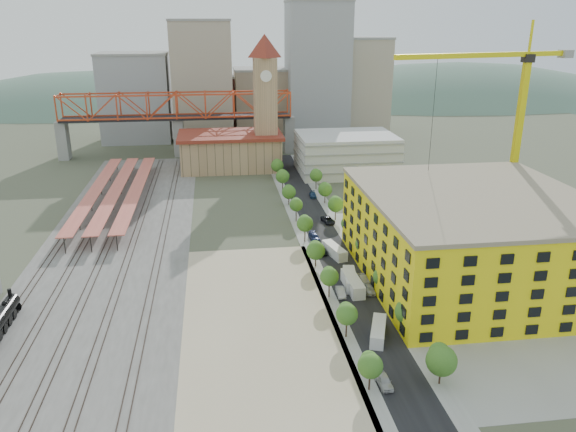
{
  "coord_description": "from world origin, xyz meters",
  "views": [
    {
      "loc": [
        -10.91,
        -123.53,
        52.41
      ],
      "look_at": [
        5.14,
        -3.36,
        10.0
      ],
      "focal_mm": 35.0,
      "sensor_mm": 36.0,
      "label": 1
    }
  ],
  "objects": [
    {
      "name": "ground",
      "position": [
        0.0,
        0.0,
        0.0
      ],
      "size": [
        400.0,
        400.0,
        0.0
      ],
      "primitive_type": "plane",
      "color": "#474C38",
      "rests_on": "ground"
    },
    {
      "name": "clock_tower",
      "position": [
        8.0,
        79.99,
        28.7
      ],
      "size": [
        12.0,
        12.0,
        52.0
      ],
      "color": "tan",
      "rests_on": "ground"
    },
    {
      "name": "car_0",
      "position": [
        13.0,
        -54.28,
        0.8
      ],
      "size": [
        2.11,
        4.8,
        1.61
      ],
      "primitive_type": "imported",
      "rotation": [
        0.0,
        0.0,
        0.04
      ],
      "color": "#BABABA",
      "rests_on": "ground"
    },
    {
      "name": "car_5",
      "position": [
        19.0,
        -19.08,
        0.72
      ],
      "size": [
        2.06,
        4.54,
        1.44
      ],
      "primitive_type": "imported",
      "rotation": [
        0.0,
        0.0,
        0.12
      ],
      "color": "gray",
      "rests_on": "ground"
    },
    {
      "name": "site_trailer_a",
      "position": [
        16.0,
        -40.84,
        1.2
      ],
      "size": [
        5.16,
        9.05,
        2.4
      ],
      "primitive_type": "cube",
      "rotation": [
        0.0,
        0.0,
        -0.35
      ],
      "color": "silver",
      "rests_on": "ground"
    },
    {
      "name": "site_trailer_b",
      "position": [
        16.0,
        -22.38,
        1.36
      ],
      "size": [
        2.91,
        10.0,
        2.72
      ],
      "primitive_type": "cube",
      "rotation": [
        0.0,
        0.0,
        0.03
      ],
      "color": "silver",
      "rests_on": "ground"
    },
    {
      "name": "parking_garage",
      "position": [
        36.0,
        70.0,
        7.0
      ],
      "size": [
        34.0,
        26.0,
        14.0
      ],
      "primitive_type": "cube",
      "color": "silver",
      "rests_on": "ground"
    },
    {
      "name": "site_trailer_c",
      "position": [
        16.0,
        -20.11,
        1.26
      ],
      "size": [
        3.73,
        9.45,
        2.52
      ],
      "primitive_type": "cube",
      "rotation": [
        0.0,
        0.0,
        -0.15
      ],
      "color": "silver",
      "rests_on": "ground"
    },
    {
      "name": "distant_hills",
      "position": [
        45.28,
        260.0,
        -79.54
      ],
      "size": [
        647.0,
        264.0,
        227.0
      ],
      "color": "#4C6B59",
      "rests_on": "ground"
    },
    {
      "name": "car_7",
      "position": [
        19.0,
        41.68,
        0.73
      ],
      "size": [
        2.45,
        5.17,
        1.46
      ],
      "primitive_type": "imported",
      "rotation": [
        0.0,
        0.0,
        -0.08
      ],
      "color": "navy",
      "rests_on": "ground"
    },
    {
      "name": "car_2",
      "position": [
        13.0,
        -2.6,
        0.81
      ],
      "size": [
        2.79,
        5.85,
        1.61
      ],
      "primitive_type": "imported",
      "rotation": [
        0.0,
        0.0,
        -0.02
      ],
      "color": "black",
      "rests_on": "ground"
    },
    {
      "name": "truss_bridge",
      "position": [
        -25.0,
        105.0,
        18.86
      ],
      "size": [
        94.0,
        9.6,
        25.6
      ],
      "color": "gray",
      "rests_on": "ground"
    },
    {
      "name": "site_trailer_d",
      "position": [
        16.0,
        -4.52,
        1.24
      ],
      "size": [
        4.51,
        9.37,
        2.48
      ],
      "primitive_type": "cube",
      "rotation": [
        0.0,
        0.0,
        0.25
      ],
      "color": "silver",
      "rests_on": "ground"
    },
    {
      "name": "platform_canopies",
      "position": [
        -41.0,
        45.0,
        3.99
      ],
      "size": [
        16.0,
        80.0,
        4.12
      ],
      "color": "#D86953",
      "rests_on": "ground"
    },
    {
      "name": "tower_crane",
      "position": [
        60.36,
        4.4,
        32.4
      ],
      "size": [
        48.25,
        13.08,
        52.51
      ],
      "color": "yellow",
      "rests_on": "ground"
    },
    {
      "name": "street_trees",
      "position": [
        16.0,
        5.0,
        0.0
      ],
      "size": [
        15.4,
        124.4,
        8.0
      ],
      "color": "#2D5E1C",
      "rests_on": "ground"
    },
    {
      "name": "dirt_lot",
      "position": [
        -4.0,
        -31.5,
        0.03
      ],
      "size": [
        28.0,
        67.0,
        0.06
      ],
      "primitive_type": "cube",
      "color": "tan",
      "rests_on": "ground"
    },
    {
      "name": "sidewalk_east",
      "position": [
        21.5,
        15.0,
        0.02
      ],
      "size": [
        3.0,
        170.0,
        0.04
      ],
      "primitive_type": "cube",
      "color": "gray",
      "rests_on": "ground"
    },
    {
      "name": "car_6",
      "position": [
        19.0,
        17.91,
        0.79
      ],
      "size": [
        3.53,
        6.02,
        1.57
      ],
      "primitive_type": "imported",
      "rotation": [
        0.0,
        0.0,
        0.17
      ],
      "color": "black",
      "rests_on": "ground"
    },
    {
      "name": "construction_building",
      "position": [
        42.0,
        -20.0,
        9.41
      ],
      "size": [
        44.6,
        50.6,
        18.8
      ],
      "color": "yellow",
      "rests_on": "ground"
    },
    {
      "name": "ballast_strip",
      "position": [
        -36.0,
        17.5,
        0.03
      ],
      "size": [
        36.0,
        165.0,
        0.06
      ],
      "primitive_type": "cube",
      "color": "#605E59",
      "rests_on": "ground"
    },
    {
      "name": "sidewalk_west",
      "position": [
        10.5,
        15.0,
        0.02
      ],
      "size": [
        3.0,
        170.0,
        0.04
      ],
      "primitive_type": "cube",
      "color": "gray",
      "rests_on": "ground"
    },
    {
      "name": "car_1",
      "position": [
        13.0,
        -24.62,
        0.74
      ],
      "size": [
        1.82,
        4.58,
        1.48
      ],
      "primitive_type": "imported",
      "rotation": [
        0.0,
        0.0,
        -0.06
      ],
      "color": "#ACADB1",
      "rests_on": "ground"
    },
    {
      "name": "street_asphalt",
      "position": [
        16.0,
        15.0,
        0.03
      ],
      "size": [
        12.0,
        170.0,
        0.06
      ],
      "primitive_type": "cube",
      "color": "black",
      "rests_on": "ground"
    },
    {
      "name": "skyline",
      "position": [
        7.47,
        142.31,
        22.81
      ],
      "size": [
        133.0,
        46.0,
        60.0
      ],
      "color": "#9EA0A3",
      "rests_on": "ground"
    },
    {
      "name": "rail_tracks",
      "position": [
        -37.8,
        17.5,
        0.15
      ],
      "size": [
        26.56,
        160.0,
        0.18
      ],
      "color": "#382B23",
      "rests_on": "ground"
    },
    {
      "name": "car_3",
      "position": [
        13.0,
        5.81,
        0.79
      ],
      "size": [
        2.55,
        5.6,
        1.59
      ],
      "primitive_type": "imported",
      "rotation": [
        0.0,
        0.0,
        0.06
      ],
      "color": "navy",
      "rests_on": "ground"
    },
    {
      "name": "car_4",
      "position": [
        19.0,
        -24.1,
        0.79
      ],
      "size": [
        2.04,
        4.7,
        1.58
      ],
      "primitive_type": "imported",
      "rotation": [
        0.0,
        0.0,
        0.04
      ],
      "color": "#B9B9B9",
      "rests_on": "ground"
    },
    {
      "name": "construction_pad",
      "position": [
        45.0,
        -20.0,
        0.03
      ],
      "size": [
        50.0,
        90.0,
        0.06
      ],
      "primitive_type": "cube",
      "color": "gray",
      "rests_on": "ground"
    },
    {
      "name": "station_hall",
      "position": [
        -5.0,
        82.0,
        6.67
      ],
      "size": [
        38.0,
        24.0,
        13.1
      ],
      "color": "tan",
      "rests_on": "ground"
    }
  ]
}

